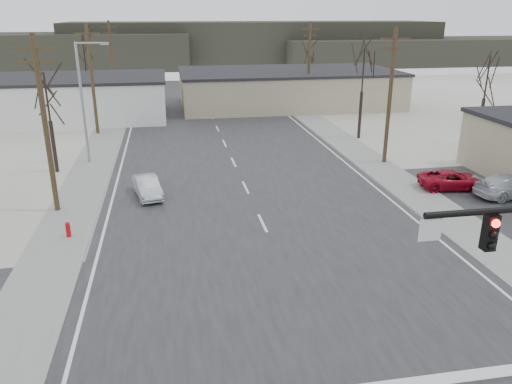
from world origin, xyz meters
TOP-DOWN VIEW (x-y plane):
  - ground at (0.00, 0.00)m, footprint 140.00×140.00m
  - main_road at (0.00, 15.00)m, footprint 18.00×110.00m
  - cross_road at (0.00, 0.00)m, footprint 90.00×10.00m
  - sidewalk_left at (-10.60, 20.00)m, footprint 3.00×90.00m
  - sidewalk_right at (10.60, 20.00)m, footprint 3.00×90.00m
  - fire_hydrant at (-10.20, 8.00)m, footprint 0.24×0.24m
  - building_left_far at (-16.00, 40.00)m, footprint 22.30×12.30m
  - building_right_far at (10.00, 44.00)m, footprint 26.30×14.30m
  - upole_left_b at (-11.50, 12.00)m, footprint 2.20×0.30m
  - upole_left_c at (-11.50, 32.00)m, footprint 2.20×0.30m
  - upole_left_d at (-11.50, 52.00)m, footprint 2.20×0.30m
  - upole_right_a at (11.50, 18.00)m, footprint 2.20×0.30m
  - upole_right_b at (11.50, 40.00)m, footprint 2.20×0.30m
  - streetlight_main at (-10.80, 22.00)m, footprint 2.40×0.25m
  - tree_left_near at (-13.00, 20.00)m, footprint 3.30×3.30m
  - tree_right_mid at (12.50, 26.00)m, footprint 3.74×3.74m
  - tree_left_far at (-14.00, 46.00)m, footprint 3.96×3.96m
  - tree_right_far at (15.00, 52.00)m, footprint 3.52×3.52m
  - tree_lot at (22.00, 22.00)m, footprint 3.52×3.52m
  - hill_left at (-35.00, 92.00)m, footprint 70.00×18.00m
  - hill_center at (15.00, 96.00)m, footprint 80.00×18.00m
  - hill_right at (50.00, 90.00)m, footprint 60.00×18.00m
  - sedan_crossing at (-6.34, 13.48)m, footprint 2.11×4.01m
  - car_far_a at (5.69, 41.07)m, footprint 1.94×4.72m
  - car_far_b at (-0.01, 56.61)m, footprint 1.57×3.74m
  - car_parked_red at (13.35, 11.45)m, footprint 4.59×2.61m
  - car_parked_silver at (16.15, 9.36)m, footprint 4.94×2.32m

SIDE VIEW (x-z plane):
  - ground at x=0.00m, z-range 0.00..0.00m
  - cross_road at x=0.00m, z-range 0.00..0.04m
  - main_road at x=0.00m, z-range 0.00..0.05m
  - sidewalk_left at x=-10.60m, z-range 0.00..0.06m
  - sidewalk_right at x=10.60m, z-range 0.00..0.06m
  - fire_hydrant at x=-10.20m, z-range 0.02..0.89m
  - car_parked_red at x=13.35m, z-range 0.03..1.24m
  - sedan_crossing at x=-6.34m, z-range 0.05..1.30m
  - car_far_b at x=-0.01m, z-range 0.05..1.31m
  - car_far_a at x=5.69m, z-range 0.05..1.41m
  - car_parked_silver at x=16.15m, z-range 0.03..1.43m
  - building_right_far at x=10.00m, z-range 0.00..4.30m
  - building_left_far at x=-16.00m, z-range 0.01..4.51m
  - hill_right at x=50.00m, z-range 0.00..5.50m
  - hill_left at x=-35.00m, z-range 0.00..7.00m
  - hill_center at x=15.00m, z-range 0.00..9.00m
  - streetlight_main at x=-10.80m, z-range 0.59..9.59m
  - upole_left_b at x=-11.50m, z-range 0.22..10.22m
  - upole_left_c at x=-11.50m, z-range 0.22..10.22m
  - upole_left_d at x=-11.50m, z-range 0.22..10.22m
  - upole_right_a at x=11.50m, z-range 0.22..10.22m
  - upole_right_b at x=11.50m, z-range 0.22..10.22m
  - tree_left_near at x=-13.00m, z-range 1.55..8.90m
  - tree_right_far at x=15.00m, z-range 1.66..9.50m
  - tree_lot at x=22.00m, z-range 1.66..9.50m
  - tree_right_mid at x=12.50m, z-range 1.77..10.10m
  - tree_left_far at x=-14.00m, z-range 1.87..10.69m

